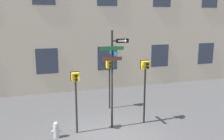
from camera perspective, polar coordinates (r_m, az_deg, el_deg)
ground_plane at (r=10.70m, az=-0.55°, el=-14.73°), size 60.00×60.00×0.00m
street_sign_pole at (r=10.62m, az=0.29°, el=-0.36°), size 1.24×0.97×4.29m
pedestrian_signal_left at (r=10.34m, az=-8.28°, el=-3.76°), size 0.36×0.40×2.63m
pedestrian_signal_right at (r=11.31m, az=7.59°, el=-1.14°), size 0.39×0.40×2.94m
pedestrian_signal_across at (r=13.10m, az=-0.57°, el=-0.06°), size 0.39×0.40×2.66m
fire_hydrant at (r=10.65m, az=-12.62°, el=-13.23°), size 0.40×0.24×0.68m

